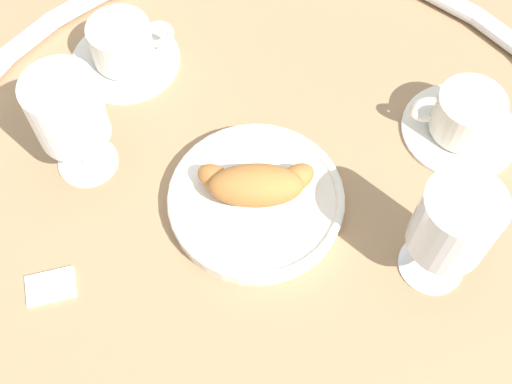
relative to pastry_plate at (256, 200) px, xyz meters
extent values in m
plane|color=#997551|center=(0.01, -0.01, -0.01)|extent=(2.20, 2.20, 0.00)
torus|color=silver|center=(0.01, -0.01, 0.00)|extent=(0.80, 0.80, 0.02)
cylinder|color=silver|center=(0.00, 0.00, 0.00)|extent=(0.19, 0.19, 0.02)
torus|color=silver|center=(0.00, 0.00, 0.01)|extent=(0.19, 0.19, 0.01)
ellipsoid|color=#AD6B33|center=(0.00, 0.00, 0.03)|extent=(0.10, 0.05, 0.04)
ellipsoid|color=#AD6B33|center=(0.04, 0.01, 0.02)|extent=(0.05, 0.05, 0.03)
ellipsoid|color=#AD6B33|center=(-0.04, 0.01, 0.02)|extent=(0.05, 0.05, 0.03)
cylinder|color=silver|center=(-0.16, 0.21, -0.01)|extent=(0.14, 0.14, 0.01)
cylinder|color=silver|center=(-0.16, 0.21, 0.02)|extent=(0.08, 0.08, 0.05)
cylinder|color=#937A60|center=(-0.16, 0.21, 0.04)|extent=(0.07, 0.07, 0.01)
torus|color=silver|center=(-0.12, 0.22, 0.03)|extent=(0.04, 0.02, 0.04)
cylinder|color=silver|center=(0.24, 0.10, -0.01)|extent=(0.14, 0.14, 0.01)
cylinder|color=silver|center=(0.24, 0.10, 0.02)|extent=(0.08, 0.08, 0.05)
cylinder|color=brown|center=(0.24, 0.10, 0.04)|extent=(0.07, 0.07, 0.01)
torus|color=silver|center=(0.20, 0.10, 0.03)|extent=(0.04, 0.01, 0.04)
cylinder|color=white|center=(0.18, -0.07, -0.01)|extent=(0.07, 0.07, 0.01)
cylinder|color=white|center=(0.18, -0.07, 0.02)|extent=(0.01, 0.01, 0.05)
cylinder|color=white|center=(0.18, -0.07, 0.09)|extent=(0.08, 0.08, 0.08)
cylinder|color=#E0CC4C|center=(0.18, -0.07, 0.08)|extent=(0.07, 0.07, 0.05)
cylinder|color=white|center=(-0.19, 0.06, -0.01)|extent=(0.07, 0.07, 0.01)
cylinder|color=white|center=(-0.19, 0.06, 0.02)|extent=(0.01, 0.01, 0.05)
cylinder|color=white|center=(-0.19, 0.06, 0.09)|extent=(0.08, 0.08, 0.08)
cylinder|color=gold|center=(-0.19, 0.06, 0.07)|extent=(0.07, 0.07, 0.05)
cube|color=white|center=(-0.21, -0.09, -0.01)|extent=(0.06, 0.04, 0.01)
camera|label=1|loc=(0.00, -0.34, 0.62)|focal=45.74mm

